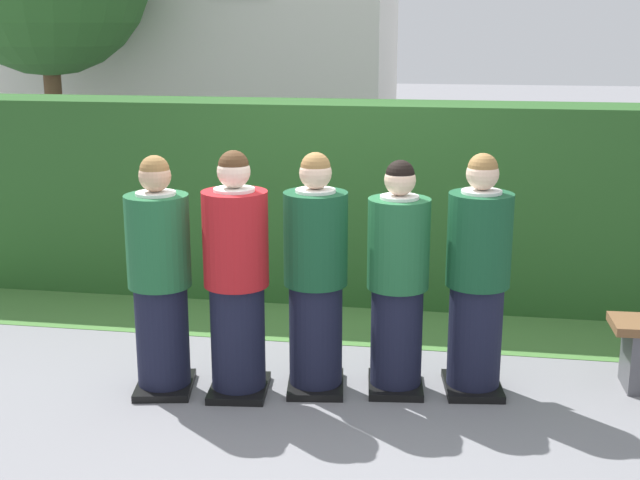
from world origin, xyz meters
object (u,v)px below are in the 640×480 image
at_px(student_in_red_blazer, 236,281).
at_px(student_front_row_3, 398,284).
at_px(student_front_row_2, 316,280).
at_px(student_front_row_4, 477,281).
at_px(student_front_row_0, 160,282).

bearing_deg(student_in_red_blazer, student_front_row_3, 12.29).
bearing_deg(student_front_row_2, student_front_row_3, 8.70).
relative_size(student_in_red_blazer, student_front_row_4, 1.01).
bearing_deg(student_front_row_3, student_front_row_0, -170.11).
relative_size(student_front_row_0, student_front_row_3, 1.02).
height_order(student_in_red_blazer, student_front_row_3, student_in_red_blazer).
distance_m(student_front_row_3, student_front_row_4, 0.52).
height_order(student_front_row_0, student_front_row_3, student_front_row_0).
bearing_deg(student_front_row_3, student_front_row_4, 7.43).
bearing_deg(student_front_row_0, student_in_red_blazer, 4.90).
relative_size(student_front_row_2, student_front_row_3, 1.03).
relative_size(student_front_row_0, student_front_row_4, 0.99).
bearing_deg(student_front_row_0, student_front_row_2, 10.51).
distance_m(student_front_row_0, student_front_row_2, 1.03).
bearing_deg(student_in_red_blazer, student_front_row_0, -175.10).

